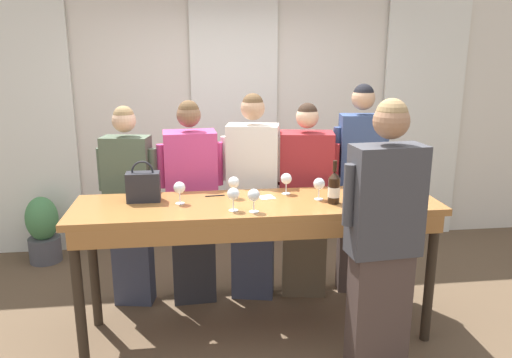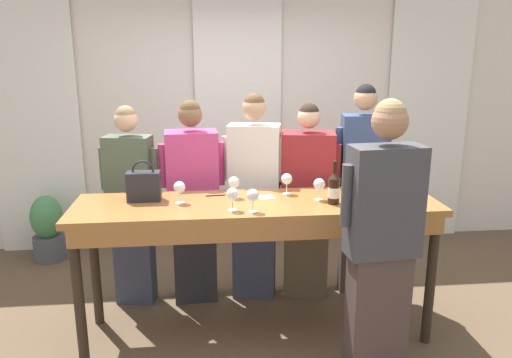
{
  "view_description": "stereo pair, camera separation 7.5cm",
  "coord_description": "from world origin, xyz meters",
  "px_view_note": "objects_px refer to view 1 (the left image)",
  "views": [
    {
      "loc": [
        -0.43,
        -3.34,
        2.08
      ],
      "look_at": [
        0.0,
        0.07,
        1.18
      ],
      "focal_mm": 35.0,
      "sensor_mm": 36.0,
      "label": 1
    },
    {
      "loc": [
        -0.36,
        -3.35,
        2.08
      ],
      "look_at": [
        0.0,
        0.07,
        1.18
      ],
      "focal_mm": 35.0,
      "sensor_mm": 36.0,
      "label": 2
    }
  ],
  "objects_px": {
    "wine_glass_center_left": "(353,183)",
    "wine_glass_back_left": "(286,179)",
    "handbag": "(143,186)",
    "guest_olive_jacket": "(130,205)",
    "wine_glass_center_mid": "(233,194)",
    "guest_pink_top": "(192,203)",
    "wine_bottle": "(334,188)",
    "guest_cream_sweater": "(253,197)",
    "host_pouring": "(383,240)",
    "guest_navy_coat": "(359,186)",
    "guest_striped_shirt": "(305,202)",
    "potted_plant": "(43,230)",
    "tasting_bar": "(258,219)",
    "wine_glass_back_mid": "(254,196)",
    "wine_glass_center_right": "(179,188)",
    "wine_glass_front_right": "(234,183)",
    "wine_glass_front_left": "(319,184)",
    "wine_glass_front_mid": "(371,183)"
  },
  "relations": [
    {
      "from": "wine_glass_center_left",
      "to": "wine_glass_back_left",
      "type": "distance_m",
      "value": 0.49
    },
    {
      "from": "handbag",
      "to": "guest_olive_jacket",
      "type": "distance_m",
      "value": 0.57
    },
    {
      "from": "handbag",
      "to": "wine_glass_center_mid",
      "type": "distance_m",
      "value": 0.68
    },
    {
      "from": "handbag",
      "to": "guest_pink_top",
      "type": "height_order",
      "value": "guest_pink_top"
    },
    {
      "from": "wine_bottle",
      "to": "guest_cream_sweater",
      "type": "height_order",
      "value": "guest_cream_sweater"
    },
    {
      "from": "wine_bottle",
      "to": "host_pouring",
      "type": "relative_size",
      "value": 0.17
    },
    {
      "from": "wine_bottle",
      "to": "guest_navy_coat",
      "type": "height_order",
      "value": "guest_navy_coat"
    },
    {
      "from": "guest_striped_shirt",
      "to": "guest_cream_sweater",
      "type": "bearing_deg",
      "value": 180.0
    },
    {
      "from": "wine_glass_center_left",
      "to": "wine_glass_center_mid",
      "type": "distance_m",
      "value": 0.9
    },
    {
      "from": "handbag",
      "to": "potted_plant",
      "type": "distance_m",
      "value": 2.01
    },
    {
      "from": "tasting_bar",
      "to": "guest_pink_top",
      "type": "bearing_deg",
      "value": 127.03
    },
    {
      "from": "wine_glass_back_left",
      "to": "wine_glass_back_mid",
      "type": "relative_size",
      "value": 1.0
    },
    {
      "from": "handbag",
      "to": "potted_plant",
      "type": "relative_size",
      "value": 0.44
    },
    {
      "from": "wine_glass_center_left",
      "to": "wine_glass_back_mid",
      "type": "bearing_deg",
      "value": -163.47
    },
    {
      "from": "guest_pink_top",
      "to": "wine_glass_back_left",
      "type": "bearing_deg",
      "value": -30.57
    },
    {
      "from": "wine_bottle",
      "to": "wine_glass_back_left",
      "type": "bearing_deg",
      "value": 137.17
    },
    {
      "from": "tasting_bar",
      "to": "guest_cream_sweater",
      "type": "height_order",
      "value": "guest_cream_sweater"
    },
    {
      "from": "wine_glass_center_right",
      "to": "guest_cream_sweater",
      "type": "height_order",
      "value": "guest_cream_sweater"
    },
    {
      "from": "handbag",
      "to": "guest_cream_sweater",
      "type": "relative_size",
      "value": 0.17
    },
    {
      "from": "guest_olive_jacket",
      "to": "potted_plant",
      "type": "xyz_separation_m",
      "value": [
        -0.99,
        0.97,
        -0.53
      ]
    },
    {
      "from": "host_pouring",
      "to": "guest_olive_jacket",
      "type": "bearing_deg",
      "value": 144.42
    },
    {
      "from": "wine_glass_front_right",
      "to": "guest_pink_top",
      "type": "distance_m",
      "value": 0.63
    },
    {
      "from": "wine_glass_center_right",
      "to": "wine_glass_back_left",
      "type": "height_order",
      "value": "same"
    },
    {
      "from": "wine_glass_front_left",
      "to": "host_pouring",
      "type": "distance_m",
      "value": 0.69
    },
    {
      "from": "wine_glass_back_mid",
      "to": "guest_cream_sweater",
      "type": "height_order",
      "value": "guest_cream_sweater"
    },
    {
      "from": "guest_olive_jacket",
      "to": "guest_striped_shirt",
      "type": "xyz_separation_m",
      "value": [
        1.45,
        -0.0,
        -0.03
      ]
    },
    {
      "from": "wine_glass_front_mid",
      "to": "host_pouring",
      "type": "xyz_separation_m",
      "value": [
        -0.12,
        -0.6,
        -0.2
      ]
    },
    {
      "from": "wine_glass_front_mid",
      "to": "wine_glass_center_left",
      "type": "distance_m",
      "value": 0.13
    },
    {
      "from": "wine_glass_back_mid",
      "to": "guest_pink_top",
      "type": "xyz_separation_m",
      "value": [
        -0.41,
        0.81,
        -0.29
      ]
    },
    {
      "from": "guest_striped_shirt",
      "to": "host_pouring",
      "type": "height_order",
      "value": "host_pouring"
    },
    {
      "from": "wine_glass_back_mid",
      "to": "wine_glass_center_mid",
      "type": "bearing_deg",
      "value": 161.26
    },
    {
      "from": "wine_bottle",
      "to": "wine_glass_back_left",
      "type": "height_order",
      "value": "wine_bottle"
    },
    {
      "from": "handbag",
      "to": "wine_glass_back_left",
      "type": "bearing_deg",
      "value": 2.92
    },
    {
      "from": "wine_glass_back_left",
      "to": "guest_olive_jacket",
      "type": "bearing_deg",
      "value": 160.89
    },
    {
      "from": "handbag",
      "to": "potted_plant",
      "type": "xyz_separation_m",
      "value": [
        -1.15,
        1.44,
        -0.81
      ]
    },
    {
      "from": "guest_cream_sweater",
      "to": "wine_bottle",
      "type": "bearing_deg",
      "value": -54.48
    },
    {
      "from": "tasting_bar",
      "to": "wine_glass_front_mid",
      "type": "height_order",
      "value": "wine_glass_front_mid"
    },
    {
      "from": "guest_navy_coat",
      "to": "wine_glass_back_left",
      "type": "bearing_deg",
      "value": -149.39
    },
    {
      "from": "wine_glass_front_mid",
      "to": "wine_glass_center_mid",
      "type": "distance_m",
      "value": 1.02
    },
    {
      "from": "wine_glass_center_mid",
      "to": "guest_olive_jacket",
      "type": "relative_size",
      "value": 0.1
    },
    {
      "from": "guest_pink_top",
      "to": "wine_glass_front_mid",
      "type": "bearing_deg",
      "value": -24.76
    },
    {
      "from": "tasting_bar",
      "to": "guest_cream_sweater",
      "type": "xyz_separation_m",
      "value": [
        0.04,
        0.62,
        -0.02
      ]
    },
    {
      "from": "wine_bottle",
      "to": "wine_glass_center_mid",
      "type": "bearing_deg",
      "value": -173.34
    },
    {
      "from": "guest_olive_jacket",
      "to": "guest_striped_shirt",
      "type": "distance_m",
      "value": 1.45
    },
    {
      "from": "tasting_bar",
      "to": "potted_plant",
      "type": "relative_size",
      "value": 3.83
    },
    {
      "from": "wine_glass_center_right",
      "to": "guest_striped_shirt",
      "type": "bearing_deg",
      "value": 28.84
    },
    {
      "from": "wine_bottle",
      "to": "guest_cream_sweater",
      "type": "relative_size",
      "value": 0.17
    },
    {
      "from": "wine_glass_front_left",
      "to": "guest_olive_jacket",
      "type": "relative_size",
      "value": 0.1
    },
    {
      "from": "guest_olive_jacket",
      "to": "guest_striped_shirt",
      "type": "bearing_deg",
      "value": -0.0
    },
    {
      "from": "guest_pink_top",
      "to": "guest_navy_coat",
      "type": "relative_size",
      "value": 0.94
    }
  ]
}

